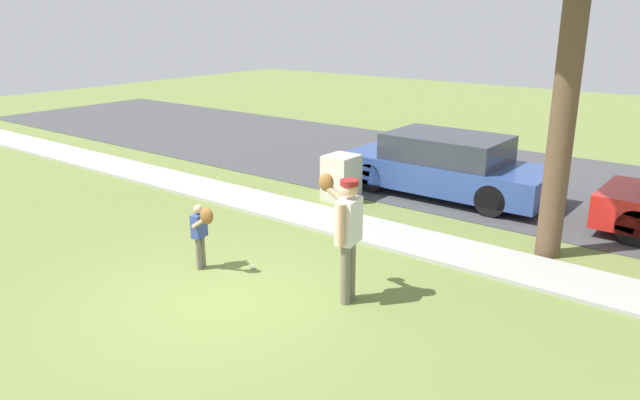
{
  "coord_description": "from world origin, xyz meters",
  "views": [
    {
      "loc": [
        5.89,
        -5.17,
        3.83
      ],
      "look_at": [
        0.29,
        2.04,
        1.0
      ],
      "focal_mm": 34.01,
      "sensor_mm": 36.0,
      "label": 1
    }
  ],
  "objects_px": {
    "person_child": "(201,228)",
    "utility_cabinet": "(341,178)",
    "parked_wagon_blue": "(446,166)",
    "baseball": "(253,267)",
    "person_adult": "(346,226)"
  },
  "relations": [
    {
      "from": "person_adult",
      "to": "baseball",
      "type": "bearing_deg",
      "value": -10.0
    },
    {
      "from": "person_child",
      "to": "baseball",
      "type": "height_order",
      "value": "person_child"
    },
    {
      "from": "person_adult",
      "to": "utility_cabinet",
      "type": "xyz_separation_m",
      "value": [
        -2.85,
        3.82,
        -0.61
      ]
    },
    {
      "from": "person_child",
      "to": "person_adult",
      "type": "bearing_deg",
      "value": 1.27
    },
    {
      "from": "person_child",
      "to": "baseball",
      "type": "distance_m",
      "value": 1.01
    },
    {
      "from": "person_child",
      "to": "parked_wagon_blue",
      "type": "relative_size",
      "value": 0.24
    },
    {
      "from": "utility_cabinet",
      "to": "parked_wagon_blue",
      "type": "bearing_deg",
      "value": 45.41
    },
    {
      "from": "person_adult",
      "to": "utility_cabinet",
      "type": "distance_m",
      "value": 4.8
    },
    {
      "from": "person_adult",
      "to": "parked_wagon_blue",
      "type": "xyz_separation_m",
      "value": [
        -1.24,
        5.45,
        -0.43
      ]
    },
    {
      "from": "baseball",
      "to": "parked_wagon_blue",
      "type": "xyz_separation_m",
      "value": [
        0.51,
        5.49,
        0.62
      ]
    },
    {
      "from": "utility_cabinet",
      "to": "baseball",
      "type": "bearing_deg",
      "value": -74.16
    },
    {
      "from": "person_adult",
      "to": "parked_wagon_blue",
      "type": "bearing_deg",
      "value": -88.44
    },
    {
      "from": "person_child",
      "to": "utility_cabinet",
      "type": "distance_m",
      "value": 4.37
    },
    {
      "from": "utility_cabinet",
      "to": "parked_wagon_blue",
      "type": "height_order",
      "value": "parked_wagon_blue"
    },
    {
      "from": "person_adult",
      "to": "baseball",
      "type": "relative_size",
      "value": 23.55
    }
  ]
}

